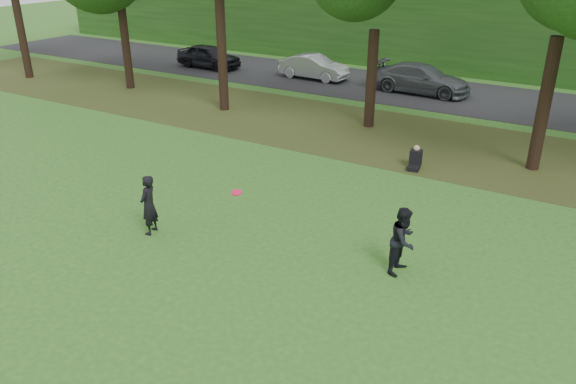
% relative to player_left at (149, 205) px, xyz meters
% --- Properties ---
extents(ground, '(120.00, 120.00, 0.00)m').
position_rel_player_left_xyz_m(ground, '(4.32, -1.77, -0.86)').
color(ground, '#2B5D1D').
rests_on(ground, ground).
extents(leaf_litter, '(60.00, 7.00, 0.01)m').
position_rel_player_left_xyz_m(leaf_litter, '(4.32, 11.23, -0.85)').
color(leaf_litter, '#3E3116').
rests_on(leaf_litter, ground).
extents(street, '(70.00, 7.00, 0.02)m').
position_rel_player_left_xyz_m(street, '(4.32, 19.23, -0.85)').
color(street, black).
rests_on(street, ground).
extents(far_hedge, '(70.00, 3.00, 5.00)m').
position_rel_player_left_xyz_m(far_hedge, '(4.32, 25.23, 1.64)').
color(far_hedge, '#1A4112').
rests_on(far_hedge, ground).
extents(player_left, '(0.54, 0.70, 1.71)m').
position_rel_player_left_xyz_m(player_left, '(0.00, 0.00, 0.00)').
color(player_left, black).
rests_on(player_left, ground).
extents(player_right, '(0.72, 0.89, 1.71)m').
position_rel_player_left_xyz_m(player_right, '(6.68, 1.69, -0.00)').
color(player_right, black).
rests_on(player_right, ground).
extents(parked_cars, '(36.83, 4.10, 1.49)m').
position_rel_player_left_xyz_m(parked_cars, '(4.05, 18.32, -0.12)').
color(parked_cars, black).
rests_on(parked_cars, street).
extents(frisbee, '(0.32, 0.31, 0.08)m').
position_rel_player_left_xyz_m(frisbee, '(2.57, 0.58, 0.75)').
color(frisbee, '#EF144B').
rests_on(frisbee, ground).
extents(seated_person, '(0.52, 0.79, 0.83)m').
position_rel_player_left_xyz_m(seated_person, '(4.69, 8.45, -0.54)').
color(seated_person, black).
rests_on(seated_person, ground).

